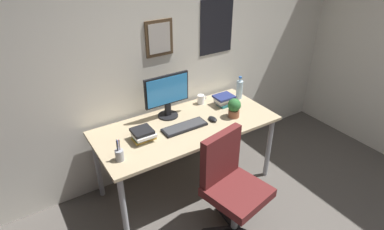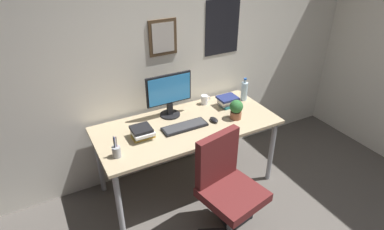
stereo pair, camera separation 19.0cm
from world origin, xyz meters
The scene contains 12 objects.
wall_back centered at (0.00, 2.15, 1.30)m, with size 4.40×0.10×2.60m.
desk centered at (-0.17, 1.68, 0.67)m, with size 1.74×0.78×0.75m.
office_chair centered at (-0.15, 1.01, 0.53)m, with size 0.58×0.57×0.95m.
monitor centered at (-0.24, 1.91, 0.98)m, with size 0.46×0.20×0.43m.
keyboard centered at (-0.22, 1.63, 0.76)m, with size 0.43×0.15×0.03m.
computer_mouse centered at (0.08, 1.60, 0.76)m, with size 0.06×0.11×0.04m.
water_bottle centered at (0.61, 1.84, 0.85)m, with size 0.07×0.07×0.25m.
coffee_mug_near centered at (0.18, 1.96, 0.80)m, with size 0.11×0.07×0.10m.
potted_plant centered at (0.30, 1.55, 0.85)m, with size 0.13×0.13×0.19m.
pen_cup centered at (-0.90, 1.50, 0.80)m, with size 0.07×0.07×0.20m.
book_stack_left centered at (-0.62, 1.66, 0.80)m, with size 0.19×0.18×0.10m.
book_stack_right centered at (0.37, 1.80, 0.80)m, with size 0.21×0.16×0.11m.
Camera 2 is at (-1.36, -0.66, 2.35)m, focal length 30.31 mm.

